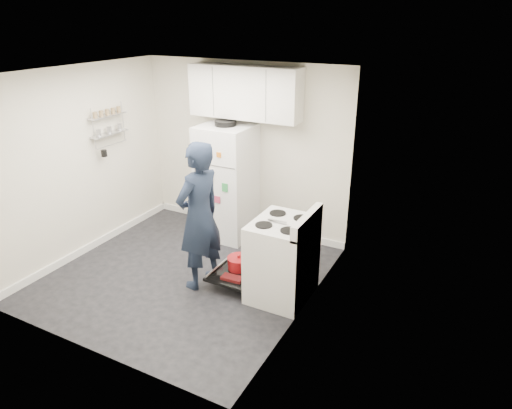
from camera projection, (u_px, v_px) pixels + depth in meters
The scene contains 7 objects.
room at pixel (179, 185), 5.40m from camera, with size 3.21×3.21×2.51m.
electric_range at pixel (281, 260), 5.23m from camera, with size 0.66×0.76×1.10m.
open_oven_door at pixel (238, 268), 5.61m from camera, with size 0.55×0.70×0.23m.
refrigerator at pixel (227, 182), 6.57m from camera, with size 0.72×0.74×1.73m.
upper_cabinets at pixel (245, 92), 6.14m from camera, with size 1.60×0.33×0.70m, color silver.
wall_shelf_rack at pixel (108, 125), 6.23m from camera, with size 0.14×0.60×0.61m.
person at pixel (199, 217), 5.30m from camera, with size 0.66×0.43×1.80m, color #171F33.
Camera 1 is at (3.12, -4.05, 3.08)m, focal length 32.00 mm.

